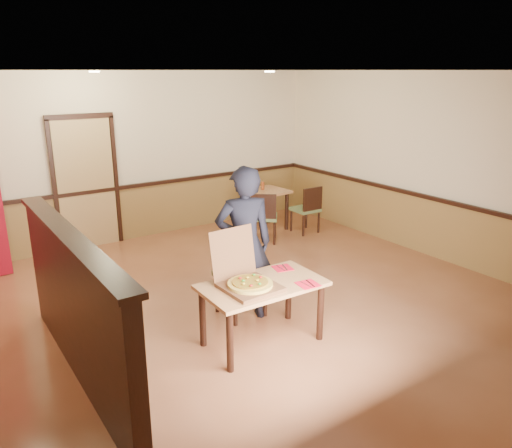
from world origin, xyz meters
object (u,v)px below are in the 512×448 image
(pizza_box, at_px, (247,281))
(condiment, at_px, (263,186))
(side_chair_right, at_px, (308,208))
(diner_chair, at_px, (237,269))
(side_chair_left, at_px, (264,215))
(diner, at_px, (244,244))
(side_table, at_px, (267,200))
(main_table, at_px, (262,293))

(pizza_box, bearing_deg, condiment, 50.83)
(side_chair_right, bearing_deg, diner_chair, 35.82)
(diner_chair, distance_m, side_chair_right, 3.26)
(side_chair_left, height_order, diner, diner)
(side_table, xyz_separation_m, diner, (-2.22, -2.64, 0.36))
(diner_chair, relative_size, side_table, 1.40)
(diner_chair, distance_m, side_chair_left, 2.56)
(side_table, bearing_deg, diner, -130.05)
(side_chair_left, relative_size, condiment, 5.99)
(main_table, xyz_separation_m, condiment, (2.35, 3.32, 0.22))
(diner_chair, xyz_separation_m, side_chair_left, (1.73, 1.89, -0.08))
(pizza_box, bearing_deg, main_table, -5.54)
(diner_chair, xyz_separation_m, side_chair_right, (2.67, 1.87, -0.09))
(main_table, xyz_separation_m, side_chair_right, (2.84, 2.63, -0.11))
(side_chair_left, height_order, pizza_box, pizza_box)
(side_chair_right, relative_size, pizza_box, 1.34)
(diner_chair, bearing_deg, diner, -90.65)
(pizza_box, bearing_deg, diner_chair, 62.93)
(side_chair_left, xyz_separation_m, pizza_box, (-2.08, -2.63, 0.28))
(diner_chair, height_order, side_table, diner_chair)
(diner, bearing_deg, main_table, 94.52)
(condiment, bearing_deg, side_chair_right, -55.31)
(diner, xyz_separation_m, condiment, (2.19, 2.72, -0.11))
(pizza_box, height_order, condiment, pizza_box)
(main_table, bearing_deg, side_chair_left, 55.83)
(main_table, distance_m, diner_chair, 0.77)
(main_table, bearing_deg, diner, 76.03)
(main_table, bearing_deg, pizza_box, 177.70)
(side_chair_right, bearing_deg, pizza_box, 41.64)
(main_table, distance_m, condiment, 4.08)
(side_chair_right, relative_size, diner, 0.47)
(condiment, bearing_deg, pizza_box, -127.46)
(main_table, relative_size, diner, 0.72)
(side_chair_left, xyz_separation_m, side_table, (0.49, 0.60, 0.07))
(side_chair_left, distance_m, side_chair_right, 0.94)
(side_chair_right, height_order, side_table, side_chair_right)
(diner_chair, distance_m, side_table, 3.33)
(diner, relative_size, condiment, 12.43)
(pizza_box, xyz_separation_m, condiment, (2.54, 3.31, 0.04))
(side_chair_left, distance_m, pizza_box, 3.36)
(main_table, height_order, side_chair_right, side_chair_right)
(diner_chair, bearing_deg, side_chair_right, 35.35)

